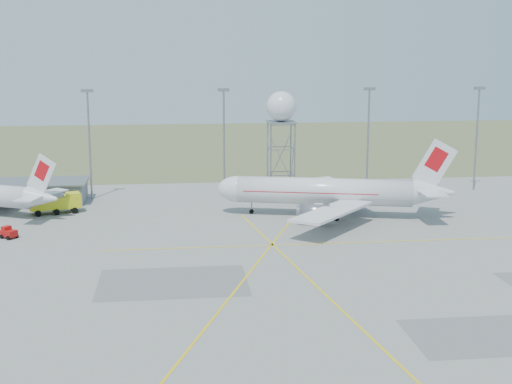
{
  "coord_description": "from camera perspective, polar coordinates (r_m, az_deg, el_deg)",
  "views": [
    {
      "loc": [
        -19.6,
        -67.87,
        27.74
      ],
      "look_at": [
        -6.94,
        40.0,
        5.85
      ],
      "focal_mm": 50.0,
      "sensor_mm": 36.0,
      "label": 1
    }
  ],
  "objects": [
    {
      "name": "baggage_tug",
      "position": [
        112.45,
        -19.17,
        -3.18
      ],
      "size": [
        2.81,
        2.78,
        1.79
      ],
      "rotation": [
        0.0,
        0.0,
        -0.69
      ],
      "color": "#AA0E0C",
      "rests_on": "ground"
    },
    {
      "name": "radar_tower",
      "position": [
        132.67,
        2.02,
        4.26
      ],
      "size": [
        5.55,
        5.55,
        20.09
      ],
      "color": "gray",
      "rests_on": "ground"
    },
    {
      "name": "mast_d",
      "position": [
        147.37,
        17.27,
        4.78
      ],
      "size": [
        2.2,
        0.5,
        20.5
      ],
      "color": "gray",
      "rests_on": "ground"
    },
    {
      "name": "mast_a",
      "position": [
        135.66,
        -13.21,
        4.46
      ],
      "size": [
        2.2,
        0.5,
        20.5
      ],
      "color": "gray",
      "rests_on": "ground"
    },
    {
      "name": "building_grey",
      "position": [
        136.74,
        -17.27,
        0.02
      ],
      "size": [
        19.0,
        10.0,
        3.9
      ],
      "color": "gray",
      "rests_on": "ground"
    },
    {
      "name": "mast_c",
      "position": [
        139.93,
        8.97,
        4.83
      ],
      "size": [
        2.2,
        0.5,
        20.5
      ],
      "color": "gray",
      "rests_on": "ground"
    },
    {
      "name": "grass_strip",
      "position": [
        210.62,
        -1.3,
        3.83
      ],
      "size": [
        400.0,
        120.0,
        0.03
      ],
      "primitive_type": "cube",
      "color": "#57693A",
      "rests_on": "ground"
    },
    {
      "name": "ground",
      "position": [
        75.89,
        8.9,
        -10.19
      ],
      "size": [
        400.0,
        400.0,
        0.0
      ],
      "primitive_type": "plane",
      "color": "gray",
      "rests_on": "ground"
    },
    {
      "name": "fire_truck",
      "position": [
        126.74,
        -15.65,
        -0.92
      ],
      "size": [
        8.94,
        5.11,
        3.4
      ],
      "rotation": [
        0.0,
        0.0,
        0.26
      ],
      "color": "gold",
      "rests_on": "ground"
    },
    {
      "name": "mast_b",
      "position": [
        135.12,
        -2.58,
        4.73
      ],
      "size": [
        2.2,
        0.5,
        20.5
      ],
      "color": "gray",
      "rests_on": "ground"
    },
    {
      "name": "airliner_main",
      "position": [
        120.0,
        5.79,
        -0.01
      ],
      "size": [
        39.25,
        37.35,
        13.49
      ],
      "rotation": [
        0.0,
        0.0,
        2.89
      ],
      "color": "silver",
      "rests_on": "ground"
    }
  ]
}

